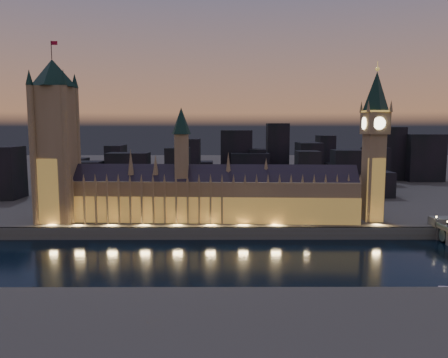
{
  "coord_description": "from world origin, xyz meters",
  "views": [
    {
      "loc": [
        4.07,
        -236.73,
        73.09
      ],
      "look_at": [
        5.0,
        55.0,
        38.0
      ],
      "focal_mm": 35.0,
      "sensor_mm": 36.0,
      "label": 1
    }
  ],
  "objects": [
    {
      "name": "ground_plane",
      "position": [
        0.0,
        0.0,
        0.0
      ],
      "size": [
        2000.0,
        2000.0,
        0.0
      ],
      "primitive_type": "plane",
      "color": "black",
      "rests_on": "ground"
    },
    {
      "name": "north_bank",
      "position": [
        0.0,
        520.0,
        4.0
      ],
      "size": [
        2000.0,
        960.0,
        8.0
      ],
      "primitive_type": "cube",
      "color": "#3E3933",
      "rests_on": "ground"
    },
    {
      "name": "embankment_wall",
      "position": [
        0.0,
        41.0,
        4.0
      ],
      "size": [
        2000.0,
        2.5,
        8.0
      ],
      "primitive_type": "cube",
      "color": "#585844",
      "rests_on": "ground"
    },
    {
      "name": "palace_of_westminster",
      "position": [
        -4.93,
        61.74,
        26.37
      ],
      "size": [
        202.0,
        29.61,
        78.0
      ],
      "color": "olive",
      "rests_on": "north_bank"
    },
    {
      "name": "victoria_tower",
      "position": [
        -110.0,
        61.92,
        68.46
      ],
      "size": [
        31.68,
        31.68,
        121.81
      ],
      "color": "olive",
      "rests_on": "north_bank"
    },
    {
      "name": "elizabeth_tower",
      "position": [
        108.0,
        61.92,
        68.46
      ],
      "size": [
        18.0,
        18.0,
        108.45
      ],
      "color": "olive",
      "rests_on": "north_bank"
    },
    {
      "name": "city_backdrop",
      "position": [
        31.83,
        248.44,
        31.46
      ],
      "size": [
        498.79,
        215.63,
        86.8
      ],
      "color": "black",
      "rests_on": "north_bank"
    }
  ]
}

